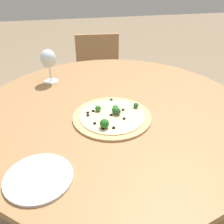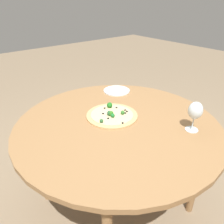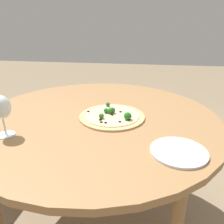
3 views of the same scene
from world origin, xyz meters
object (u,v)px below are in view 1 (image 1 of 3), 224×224
Objects in this scene: chair at (99,80)px; plate_near at (39,178)px; pizza at (112,116)px; wine_glass at (48,60)px.

plate_near is (-1.42, 0.40, 0.33)m from chair.
plate_near is at bearing 135.45° from pizza.
chair is 1.17m from pizza.
chair is 0.89m from wine_glass.
pizza is at bearing -44.55° from plate_near.
chair reaches higher than plate_near.
pizza is 1.57× the size of plate_near.
pizza reaches higher than chair.
wine_glass reaches higher than pizza.
chair is at bearing -5.25° from pizza.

